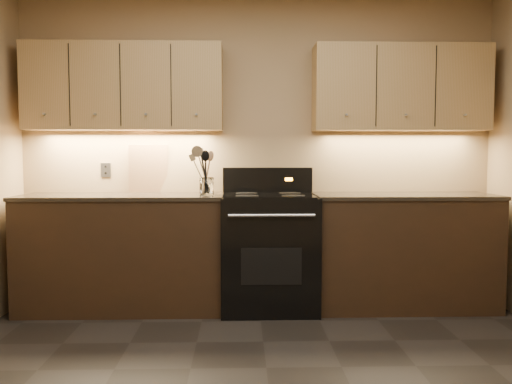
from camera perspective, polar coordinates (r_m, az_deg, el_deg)
wall_back at (r=4.66m, az=0.21°, el=4.57°), size 4.00×0.04×2.60m
counter_left at (r=4.53m, az=-13.81°, el=-6.14°), size 1.62×0.62×0.93m
counter_right at (r=4.62m, az=15.21°, el=-5.96°), size 1.46×0.62×0.93m
stove at (r=4.41m, az=1.39°, el=-6.12°), size 0.76×0.68×1.14m
upper_cab_left at (r=4.64m, az=-13.69°, el=10.66°), size 1.60×0.30×0.70m
upper_cab_right at (r=4.73m, az=14.98°, el=10.50°), size 1.44×0.30×0.70m
outlet_plate at (r=4.79m, az=-15.54°, el=2.25°), size 0.08×0.01×0.12m
utensil_crock at (r=4.31m, az=-5.22°, el=0.54°), size 0.15×0.15×0.14m
cutting_board at (r=4.69m, az=-11.29°, el=2.45°), size 0.33×0.12×0.41m
wooden_spoon at (r=4.30m, az=-5.55°, el=2.08°), size 0.12×0.08×0.34m
black_spoon at (r=4.32m, az=-5.31°, el=2.15°), size 0.07×0.15×0.34m
black_turner at (r=4.29m, az=-5.07°, el=2.34°), size 0.16×0.13×0.38m
steel_spatula at (r=4.31m, az=-5.04°, el=2.21°), size 0.24×0.13×0.36m
steel_skimmer at (r=4.31m, az=-4.89°, el=2.33°), size 0.19×0.10×0.38m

